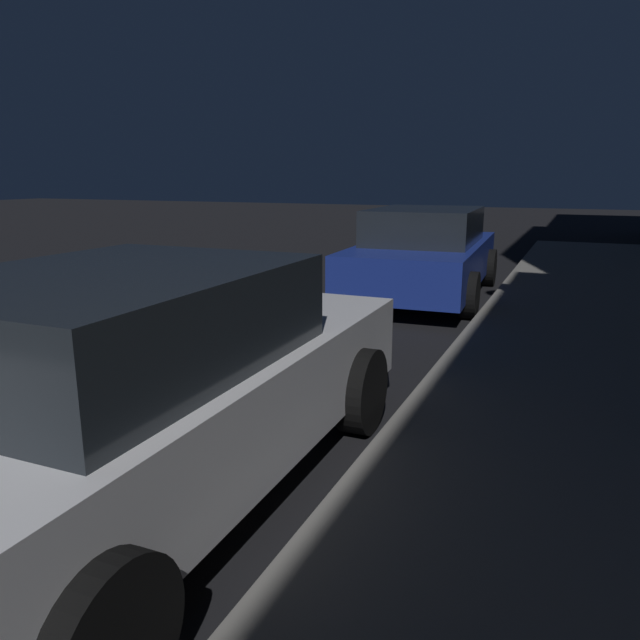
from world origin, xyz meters
TOP-DOWN VIEW (x-y plane):
  - car_white at (2.85, 2.51)m, footprint 2.11×4.48m
  - car_blue at (2.85, 9.45)m, footprint 2.23×4.55m

SIDE VIEW (x-z plane):
  - car_white at x=2.85m, z-range -0.01..1.42m
  - car_blue at x=2.85m, z-range 0.00..1.43m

